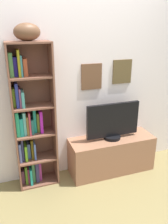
{
  "coord_description": "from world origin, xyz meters",
  "views": [
    {
      "loc": [
        -0.81,
        -1.53,
        1.88
      ],
      "look_at": [
        0.02,
        0.85,
        0.92
      ],
      "focal_mm": 36.94,
      "sensor_mm": 36.0,
      "label": 1
    }
  ],
  "objects_px": {
    "bookshelf": "(30,123)",
    "football": "(27,32)",
    "television": "(113,122)",
    "tv_stand": "(111,154)"
  },
  "relations": [
    {
      "from": "football",
      "to": "tv_stand",
      "type": "relative_size",
      "value": 0.24
    },
    {
      "from": "football",
      "to": "tv_stand",
      "type": "bearing_deg",
      "value": -4.1
    },
    {
      "from": "football",
      "to": "television",
      "type": "bearing_deg",
      "value": -4.03
    },
    {
      "from": "bookshelf",
      "to": "tv_stand",
      "type": "relative_size",
      "value": 1.53
    },
    {
      "from": "bookshelf",
      "to": "television",
      "type": "distance_m",
      "value": 1.03
    },
    {
      "from": "bookshelf",
      "to": "television",
      "type": "relative_size",
      "value": 2.44
    },
    {
      "from": "tv_stand",
      "to": "television",
      "type": "bearing_deg",
      "value": 90.0
    },
    {
      "from": "football",
      "to": "bookshelf",
      "type": "bearing_deg",
      "value": 148.07
    },
    {
      "from": "football",
      "to": "television",
      "type": "height_order",
      "value": "football"
    },
    {
      "from": "bookshelf",
      "to": "football",
      "type": "bearing_deg",
      "value": -31.93
    }
  ]
}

